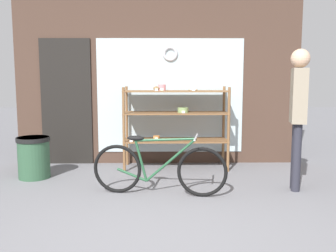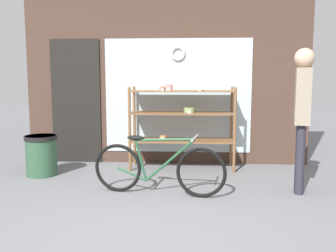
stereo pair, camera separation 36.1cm
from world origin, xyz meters
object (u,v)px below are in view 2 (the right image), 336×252
bicycle (158,168)px  trash_bin (41,154)px  pedestrian (302,108)px  display_case (181,116)px

bicycle → trash_bin: size_ratio=2.79×
pedestrian → trash_bin: pedestrian is taller
pedestrian → trash_bin: size_ratio=3.01×
pedestrian → trash_bin: 3.74m
bicycle → pedestrian: (1.78, 0.18, 0.75)m
display_case → trash_bin: display_case is taller
display_case → pedestrian: bearing=-38.3°
display_case → bicycle: (-0.25, -1.39, -0.51)m
pedestrian → trash_bin: bearing=92.1°
trash_bin → pedestrian: bearing=-10.0°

